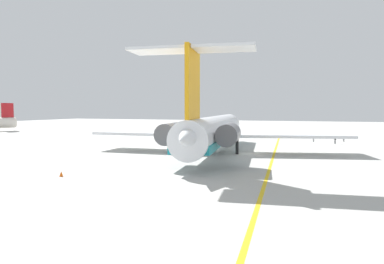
{
  "coord_description": "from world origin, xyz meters",
  "views": [
    {
      "loc": [
        -52.18,
        -9.38,
        6.85
      ],
      "look_at": [
        0.1,
        9.63,
        3.15
      ],
      "focal_mm": 32.33,
      "sensor_mm": 36.0,
      "label": 1
    }
  ],
  "objects": [
    {
      "name": "ground_crew_portside",
      "position": [
        24.52,
        -8.72,
        1.05
      ],
      "size": [
        0.27,
        0.39,
        1.66
      ],
      "rotation": [
        0.0,
        0.0,
        0.41
      ],
      "color": "black",
      "rests_on": "ground"
    },
    {
      "name": "safety_cone_wingtip",
      "position": [
        -24.08,
        14.99,
        0.28
      ],
      "size": [
        0.4,
        0.4,
        0.55
      ],
      "primitive_type": "cone",
      "color": "#EA590F",
      "rests_on": "ground"
    },
    {
      "name": "main_jetliner",
      "position": [
        -1.18,
        5.45,
        3.66
      ],
      "size": [
        46.0,
        40.76,
        13.41
      ],
      "rotation": [
        0.0,
        0.0,
        0.14
      ],
      "color": "silver",
      "rests_on": "ground"
    },
    {
      "name": "ground",
      "position": [
        0.0,
        0.0,
        0.0
      ],
      "size": [
        305.44,
        305.44,
        0.0
      ],
      "primitive_type": "plane",
      "color": "#ADADA8"
    },
    {
      "name": "taxiway_centreline",
      "position": [
        0.1,
        -3.37,
        0.0
      ],
      "size": [
        103.57,
        8.41,
        0.01
      ],
      "primitive_type": "cube",
      "rotation": [
        0.0,
        0.0,
        0.08
      ],
      "color": "gold",
      "rests_on": "ground"
    },
    {
      "name": "ground_crew_near_nose",
      "position": [
        26.98,
        -14.7,
        1.05
      ],
      "size": [
        0.27,
        0.42,
        1.66
      ],
      "rotation": [
        0.0,
        0.0,
        6.14
      ],
      "color": "black",
      "rests_on": "ground"
    },
    {
      "name": "ground_crew_near_tail",
      "position": [
        20.92,
        -12.74,
        1.11
      ],
      "size": [
        0.28,
        0.44,
        1.75
      ],
      "rotation": [
        0.0,
        0.0,
        3.14
      ],
      "color": "black",
      "rests_on": "ground"
    }
  ]
}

